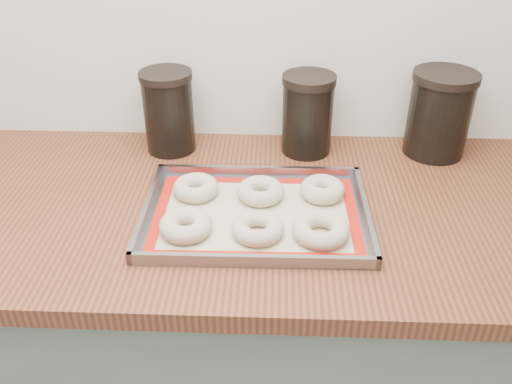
{
  "coord_description": "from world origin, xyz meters",
  "views": [
    {
      "loc": [
        -0.14,
        0.7,
        1.54
      ],
      "look_at": [
        -0.17,
        1.62,
        0.96
      ],
      "focal_mm": 38.0,
      "sensor_mm": 36.0,
      "label": 1
    }
  ],
  "objects_px": {
    "bagel_back_mid": "(261,191)",
    "canister_left": "(169,111)",
    "bagel_front_mid": "(258,228)",
    "bagel_front_right": "(321,230)",
    "canister_mid": "(307,114)",
    "bagel_back_left": "(196,188)",
    "baking_tray": "(256,214)",
    "bagel_back_right": "(322,189)",
    "bagel_front_left": "(186,225)",
    "canister_right": "(439,114)"
  },
  "relations": [
    {
      "from": "bagel_back_right",
      "to": "canister_right",
      "type": "xyz_separation_m",
      "value": [
        0.29,
        0.23,
        0.08
      ]
    },
    {
      "from": "bagel_front_right",
      "to": "bagel_back_left",
      "type": "relative_size",
      "value": 1.13
    },
    {
      "from": "canister_right",
      "to": "bagel_back_left",
      "type": "bearing_deg",
      "value": -157.92
    },
    {
      "from": "bagel_front_right",
      "to": "bagel_back_right",
      "type": "bearing_deg",
      "value": 85.31
    },
    {
      "from": "bagel_back_right",
      "to": "canister_mid",
      "type": "bearing_deg",
      "value": 96.9
    },
    {
      "from": "bagel_back_mid",
      "to": "canister_mid",
      "type": "xyz_separation_m",
      "value": [
        0.11,
        0.23,
        0.08
      ]
    },
    {
      "from": "bagel_back_right",
      "to": "bagel_back_mid",
      "type": "bearing_deg",
      "value": -175.69
    },
    {
      "from": "baking_tray",
      "to": "bagel_back_mid",
      "type": "distance_m",
      "value": 0.07
    },
    {
      "from": "canister_mid",
      "to": "baking_tray",
      "type": "bearing_deg",
      "value": -110.93
    },
    {
      "from": "baking_tray",
      "to": "bagel_front_right",
      "type": "relative_size",
      "value": 4.16
    },
    {
      "from": "bagel_back_left",
      "to": "bagel_back_mid",
      "type": "height_order",
      "value": "same"
    },
    {
      "from": "bagel_back_mid",
      "to": "bagel_back_right",
      "type": "height_order",
      "value": "bagel_back_right"
    },
    {
      "from": "bagel_front_left",
      "to": "bagel_front_right",
      "type": "distance_m",
      "value": 0.26
    },
    {
      "from": "bagel_back_left",
      "to": "canister_left",
      "type": "xyz_separation_m",
      "value": [
        -0.09,
        0.22,
        0.08
      ]
    },
    {
      "from": "canister_left",
      "to": "canister_right",
      "type": "bearing_deg",
      "value": 0.65
    },
    {
      "from": "bagel_back_left",
      "to": "baking_tray",
      "type": "bearing_deg",
      "value": -28.0
    },
    {
      "from": "bagel_back_left",
      "to": "bagel_back_right",
      "type": "bearing_deg",
      "value": 0.6
    },
    {
      "from": "baking_tray",
      "to": "canister_mid",
      "type": "xyz_separation_m",
      "value": [
        0.11,
        0.3,
        0.09
      ]
    },
    {
      "from": "canister_mid",
      "to": "canister_right",
      "type": "xyz_separation_m",
      "value": [
        0.32,
        0.0,
        0.0
      ]
    },
    {
      "from": "bagel_front_right",
      "to": "canister_right",
      "type": "distance_m",
      "value": 0.48
    },
    {
      "from": "bagel_front_mid",
      "to": "canister_mid",
      "type": "height_order",
      "value": "canister_mid"
    },
    {
      "from": "bagel_front_left",
      "to": "canister_left",
      "type": "xyz_separation_m",
      "value": [
        -0.09,
        0.36,
        0.08
      ]
    },
    {
      "from": "baking_tray",
      "to": "bagel_front_mid",
      "type": "distance_m",
      "value": 0.07
    },
    {
      "from": "baking_tray",
      "to": "bagel_front_right",
      "type": "height_order",
      "value": "bagel_front_right"
    },
    {
      "from": "bagel_back_left",
      "to": "bagel_front_mid",
      "type": "bearing_deg",
      "value": -45.31
    },
    {
      "from": "baking_tray",
      "to": "canister_mid",
      "type": "distance_m",
      "value": 0.33
    },
    {
      "from": "bagel_back_left",
      "to": "canister_left",
      "type": "height_order",
      "value": "canister_left"
    },
    {
      "from": "bagel_back_left",
      "to": "bagel_back_right",
      "type": "distance_m",
      "value": 0.27
    },
    {
      "from": "bagel_front_mid",
      "to": "bagel_front_right",
      "type": "bearing_deg",
      "value": -0.56
    },
    {
      "from": "bagel_back_right",
      "to": "canister_mid",
      "type": "height_order",
      "value": "canister_mid"
    },
    {
      "from": "bagel_front_right",
      "to": "canister_right",
      "type": "xyz_separation_m",
      "value": [
        0.3,
        0.37,
        0.08
      ]
    },
    {
      "from": "bagel_front_mid",
      "to": "bagel_back_left",
      "type": "distance_m",
      "value": 0.2
    },
    {
      "from": "bagel_back_mid",
      "to": "canister_left",
      "type": "distance_m",
      "value": 0.34
    },
    {
      "from": "canister_left",
      "to": "baking_tray",
      "type": "bearing_deg",
      "value": -52.37
    },
    {
      "from": "bagel_front_right",
      "to": "baking_tray",
      "type": "bearing_deg",
      "value": 150.88
    },
    {
      "from": "bagel_back_mid",
      "to": "baking_tray",
      "type": "bearing_deg",
      "value": -96.55
    },
    {
      "from": "bagel_back_mid",
      "to": "canister_left",
      "type": "xyz_separation_m",
      "value": [
        -0.23,
        0.23,
        0.08
      ]
    },
    {
      "from": "bagel_back_left",
      "to": "canister_right",
      "type": "distance_m",
      "value": 0.61
    },
    {
      "from": "bagel_front_mid",
      "to": "bagel_front_right",
      "type": "height_order",
      "value": "bagel_front_right"
    },
    {
      "from": "bagel_front_left",
      "to": "canister_right",
      "type": "distance_m",
      "value": 0.68
    },
    {
      "from": "canister_right",
      "to": "canister_mid",
      "type": "bearing_deg",
      "value": -179.39
    },
    {
      "from": "bagel_back_left",
      "to": "canister_mid",
      "type": "xyz_separation_m",
      "value": [
        0.25,
        0.23,
        0.08
      ]
    },
    {
      "from": "baking_tray",
      "to": "bagel_back_mid",
      "type": "xyz_separation_m",
      "value": [
        0.01,
        0.06,
        0.02
      ]
    },
    {
      "from": "bagel_front_mid",
      "to": "canister_right",
      "type": "distance_m",
      "value": 0.57
    },
    {
      "from": "bagel_front_mid",
      "to": "canister_mid",
      "type": "relative_size",
      "value": 0.52
    },
    {
      "from": "bagel_front_right",
      "to": "canister_mid",
      "type": "xyz_separation_m",
      "value": [
        -0.01,
        0.37,
        0.08
      ]
    },
    {
      "from": "canister_mid",
      "to": "bagel_back_left",
      "type": "bearing_deg",
      "value": -137.61
    },
    {
      "from": "bagel_front_left",
      "to": "bagel_back_mid",
      "type": "height_order",
      "value": "bagel_front_left"
    },
    {
      "from": "bagel_front_mid",
      "to": "bagel_back_left",
      "type": "xyz_separation_m",
      "value": [
        -0.14,
        0.14,
        0.0
      ]
    },
    {
      "from": "baking_tray",
      "to": "canister_left",
      "type": "bearing_deg",
      "value": 127.63
    }
  ]
}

